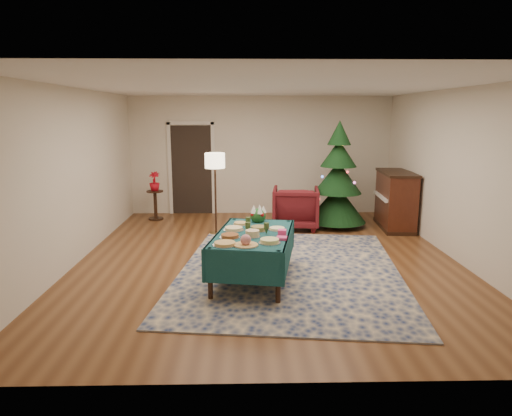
{
  "coord_description": "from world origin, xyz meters",
  "views": [
    {
      "loc": [
        -0.35,
        -7.07,
        2.29
      ],
      "look_at": [
        -0.19,
        -0.12,
        0.86
      ],
      "focal_mm": 32.0,
      "sensor_mm": 36.0,
      "label": 1
    }
  ],
  "objects_px": {
    "side_table": "(155,206)",
    "christmas_tree": "(338,180)",
    "piano": "(395,201)",
    "buffet_table": "(253,242)",
    "floor_lamp": "(215,166)",
    "gift_box": "(282,233)",
    "armchair": "(296,206)",
    "potted_plant": "(155,185)"
  },
  "relations": [
    {
      "from": "floor_lamp",
      "to": "gift_box",
      "type": "bearing_deg",
      "value": -68.46
    },
    {
      "from": "potted_plant",
      "to": "gift_box",
      "type": "bearing_deg",
      "value": -58.0
    },
    {
      "from": "side_table",
      "to": "christmas_tree",
      "type": "xyz_separation_m",
      "value": [
        3.88,
        -0.71,
        0.66
      ]
    },
    {
      "from": "floor_lamp",
      "to": "potted_plant",
      "type": "distance_m",
      "value": 1.98
    },
    {
      "from": "armchair",
      "to": "buffet_table",
      "type": "bearing_deg",
      "value": 79.12
    },
    {
      "from": "buffet_table",
      "to": "christmas_tree",
      "type": "height_order",
      "value": "christmas_tree"
    },
    {
      "from": "floor_lamp",
      "to": "side_table",
      "type": "height_order",
      "value": "floor_lamp"
    },
    {
      "from": "christmas_tree",
      "to": "piano",
      "type": "relative_size",
      "value": 1.57
    },
    {
      "from": "side_table",
      "to": "christmas_tree",
      "type": "relative_size",
      "value": 0.3
    },
    {
      "from": "armchair",
      "to": "gift_box",
      "type": "bearing_deg",
      "value": 86.69
    },
    {
      "from": "floor_lamp",
      "to": "christmas_tree",
      "type": "bearing_deg",
      "value": 12.7
    },
    {
      "from": "floor_lamp",
      "to": "piano",
      "type": "xyz_separation_m",
      "value": [
        3.63,
        0.4,
        -0.77
      ]
    },
    {
      "from": "gift_box",
      "to": "floor_lamp",
      "type": "xyz_separation_m",
      "value": [
        -1.07,
        2.71,
        0.61
      ]
    },
    {
      "from": "side_table",
      "to": "gift_box",
      "type": "bearing_deg",
      "value": -58.0
    },
    {
      "from": "gift_box",
      "to": "armchair",
      "type": "distance_m",
      "value": 3.18
    },
    {
      "from": "side_table",
      "to": "piano",
      "type": "xyz_separation_m",
      "value": [
        5.04,
        -0.87,
        0.25
      ]
    },
    {
      "from": "floor_lamp",
      "to": "christmas_tree",
      "type": "distance_m",
      "value": 2.56
    },
    {
      "from": "gift_box",
      "to": "potted_plant",
      "type": "xyz_separation_m",
      "value": [
        -2.48,
        3.97,
        0.04
      ]
    },
    {
      "from": "armchair",
      "to": "side_table",
      "type": "relative_size",
      "value": 1.45
    },
    {
      "from": "piano",
      "to": "armchair",
      "type": "bearing_deg",
      "value": 179.44
    },
    {
      "from": "armchair",
      "to": "christmas_tree",
      "type": "bearing_deg",
      "value": -164.81
    },
    {
      "from": "buffet_table",
      "to": "armchair",
      "type": "xyz_separation_m",
      "value": [
        0.91,
        2.96,
        -0.08
      ]
    },
    {
      "from": "gift_box",
      "to": "potted_plant",
      "type": "relative_size",
      "value": 0.26
    },
    {
      "from": "christmas_tree",
      "to": "buffet_table",
      "type": "bearing_deg",
      "value": -119.96
    },
    {
      "from": "armchair",
      "to": "floor_lamp",
      "type": "distance_m",
      "value": 1.87
    },
    {
      "from": "buffet_table",
      "to": "side_table",
      "type": "xyz_separation_m",
      "value": [
        -2.1,
        3.8,
        -0.23
      ]
    },
    {
      "from": "gift_box",
      "to": "potted_plant",
      "type": "bearing_deg",
      "value": 122.0
    },
    {
      "from": "piano",
      "to": "side_table",
      "type": "bearing_deg",
      "value": 170.27
    },
    {
      "from": "buffet_table",
      "to": "side_table",
      "type": "height_order",
      "value": "buffet_table"
    },
    {
      "from": "buffet_table",
      "to": "piano",
      "type": "xyz_separation_m",
      "value": [
        2.95,
        2.94,
        0.02
      ]
    },
    {
      "from": "buffet_table",
      "to": "floor_lamp",
      "type": "bearing_deg",
      "value": 105.09
    },
    {
      "from": "armchair",
      "to": "side_table",
      "type": "xyz_separation_m",
      "value": [
        -3.01,
        0.85,
        -0.15
      ]
    },
    {
      "from": "side_table",
      "to": "christmas_tree",
      "type": "height_order",
      "value": "christmas_tree"
    },
    {
      "from": "buffet_table",
      "to": "floor_lamp",
      "type": "distance_m",
      "value": 2.75
    },
    {
      "from": "potted_plant",
      "to": "buffet_table",
      "type": "bearing_deg",
      "value": -61.11
    },
    {
      "from": "buffet_table",
      "to": "armchair",
      "type": "height_order",
      "value": "armchair"
    },
    {
      "from": "gift_box",
      "to": "christmas_tree",
      "type": "distance_m",
      "value": 3.56
    },
    {
      "from": "gift_box",
      "to": "floor_lamp",
      "type": "distance_m",
      "value": 2.98
    },
    {
      "from": "armchair",
      "to": "piano",
      "type": "height_order",
      "value": "piano"
    },
    {
      "from": "floor_lamp",
      "to": "side_table",
      "type": "bearing_deg",
      "value": 138.19
    },
    {
      "from": "buffet_table",
      "to": "floor_lamp",
      "type": "relative_size",
      "value": 1.2
    },
    {
      "from": "side_table",
      "to": "piano",
      "type": "distance_m",
      "value": 5.12
    }
  ]
}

